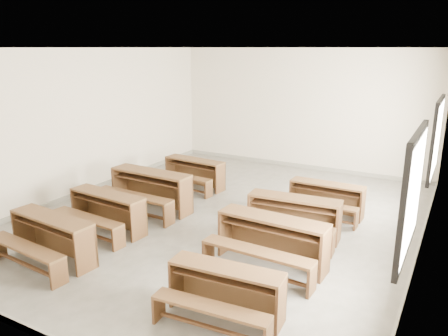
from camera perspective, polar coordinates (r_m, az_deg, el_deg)
The scene contains 9 objects.
room at distance 7.99m, azimuth 0.57°, elevation 7.84°, with size 8.50×8.50×3.20m.
desk_set_0 at distance 7.30m, azimuth -21.77°, elevation -8.18°, with size 1.63×0.94×0.71m.
desk_set_1 at distance 8.13m, azimuth -15.20°, elevation -5.22°, with size 1.61×0.92×0.70m.
desk_set_2 at distance 8.97m, azimuth -9.71°, elevation -2.54°, with size 1.80×0.97×0.80m.
desk_set_3 at distance 10.28m, azimuth -4.02°, elevation -0.43°, with size 1.56×0.90×0.68m.
desk_set_4 at distance 5.49m, azimuth 0.07°, elevation -15.50°, with size 1.49×0.85×0.65m.
desk_set_5 at distance 6.66m, azimuth 6.15°, elevation -9.11°, with size 1.72×0.93×0.76m.
desk_set_6 at distance 7.68m, azimuth 9.00°, elevation -6.00°, with size 1.66×0.96×0.72m.
desk_set_7 at distance 8.79m, azimuth 13.15°, elevation -3.70°, with size 1.45×0.76×0.65m.
Camera 1 is at (3.87, -6.96, 3.20)m, focal length 35.00 mm.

